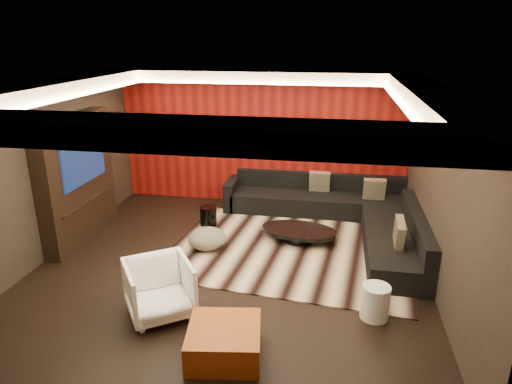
% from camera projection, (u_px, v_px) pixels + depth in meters
% --- Properties ---
extents(floor, '(6.00, 6.00, 0.02)m').
position_uv_depth(floor, '(231.00, 266.00, 7.23)').
color(floor, black).
rests_on(floor, ground).
extents(ceiling, '(6.00, 6.00, 0.02)m').
position_uv_depth(ceiling, '(227.00, 85.00, 6.31)').
color(ceiling, silver).
rests_on(ceiling, ground).
extents(wall_back, '(6.00, 0.02, 2.80)m').
position_uv_depth(wall_back, '(262.00, 138.00, 9.57)').
color(wall_back, black).
rests_on(wall_back, ground).
extents(wall_left, '(0.02, 6.00, 2.80)m').
position_uv_depth(wall_left, '(45.00, 172.00, 7.26)').
color(wall_left, black).
rests_on(wall_left, ground).
extents(wall_right, '(0.02, 6.00, 2.80)m').
position_uv_depth(wall_right, '(442.00, 193.00, 6.27)').
color(wall_right, black).
rests_on(wall_right, ground).
extents(red_feature_wall, '(5.98, 0.05, 2.78)m').
position_uv_depth(red_feature_wall, '(262.00, 139.00, 9.53)').
color(red_feature_wall, '#6B0C0A').
rests_on(red_feature_wall, ground).
extents(soffit_back, '(6.00, 0.60, 0.22)m').
position_uv_depth(soffit_back, '(260.00, 77.00, 8.86)').
color(soffit_back, silver).
rests_on(soffit_back, ground).
extents(soffit_front, '(6.00, 0.60, 0.22)m').
position_uv_depth(soffit_front, '(153.00, 133.00, 3.83)').
color(soffit_front, silver).
rests_on(soffit_front, ground).
extents(soffit_left, '(0.60, 4.80, 0.22)m').
position_uv_depth(soffit_left, '(51.00, 90.00, 6.79)').
color(soffit_left, silver).
rests_on(soffit_left, ground).
extents(soffit_right, '(0.60, 4.80, 0.22)m').
position_uv_depth(soffit_right, '(430.00, 98.00, 5.90)').
color(soffit_right, silver).
rests_on(soffit_right, ground).
extents(cove_back, '(4.80, 0.08, 0.04)m').
position_uv_depth(cove_back, '(257.00, 83.00, 8.57)').
color(cove_back, '#FFD899').
rests_on(cove_back, ground).
extents(cove_front, '(4.80, 0.08, 0.04)m').
position_uv_depth(cove_front, '(168.00, 135.00, 4.18)').
color(cove_front, '#FFD899').
rests_on(cove_front, ground).
extents(cove_left, '(0.08, 4.80, 0.04)m').
position_uv_depth(cove_left, '(73.00, 96.00, 6.76)').
color(cove_left, '#FFD899').
rests_on(cove_left, ground).
extents(cove_right, '(0.08, 4.80, 0.04)m').
position_uv_depth(cove_right, '(402.00, 104.00, 5.99)').
color(cove_right, '#FFD899').
rests_on(cove_right, ground).
extents(tv_surround, '(0.30, 2.00, 2.20)m').
position_uv_depth(tv_surround, '(77.00, 179.00, 7.89)').
color(tv_surround, black).
rests_on(tv_surround, ground).
extents(tv_screen, '(0.04, 1.30, 0.80)m').
position_uv_depth(tv_screen, '(83.00, 160.00, 7.75)').
color(tv_screen, black).
rests_on(tv_screen, ground).
extents(tv_shelf, '(0.04, 1.60, 0.04)m').
position_uv_depth(tv_shelf, '(88.00, 201.00, 8.00)').
color(tv_shelf, black).
rests_on(tv_shelf, ground).
extents(rug, '(4.30, 3.41, 0.02)m').
position_uv_depth(rug, '(290.00, 250.00, 7.71)').
color(rug, beige).
rests_on(rug, floor).
extents(coffee_table, '(1.49, 1.49, 0.22)m').
position_uv_depth(coffee_table, '(299.00, 235.00, 8.02)').
color(coffee_table, black).
rests_on(coffee_table, rug).
extents(drum_stool, '(0.37, 0.37, 0.37)m').
position_uv_depth(drum_stool, '(208.00, 216.00, 8.65)').
color(drum_stool, black).
rests_on(drum_stool, rug).
extents(striped_pouf, '(0.70, 0.70, 0.35)m').
position_uv_depth(striped_pouf, '(207.00, 239.00, 7.72)').
color(striped_pouf, beige).
rests_on(striped_pouf, rug).
extents(white_side_table, '(0.36, 0.36, 0.45)m').
position_uv_depth(white_side_table, '(375.00, 302.00, 5.84)').
color(white_side_table, white).
rests_on(white_side_table, floor).
extents(orange_ottoman, '(0.92, 0.92, 0.36)m').
position_uv_depth(orange_ottoman, '(224.00, 341.00, 5.16)').
color(orange_ottoman, '#AA3715').
rests_on(orange_ottoman, floor).
extents(armchair, '(1.12, 1.13, 0.75)m').
position_uv_depth(armchair, '(159.00, 289.00, 5.86)').
color(armchair, white).
rests_on(armchair, floor).
extents(sectional_sofa, '(3.65, 3.50, 0.75)m').
position_uv_depth(sectional_sofa, '(342.00, 214.00, 8.59)').
color(sectional_sofa, black).
rests_on(sectional_sofa, floor).
extents(throw_pillows, '(1.57, 2.72, 0.50)m').
position_uv_depth(throw_pillows, '(361.00, 198.00, 8.37)').
color(throw_pillows, '#C1AD8E').
rests_on(throw_pillows, sectional_sofa).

